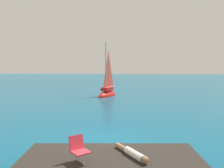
# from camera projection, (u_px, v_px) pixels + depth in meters

# --- Properties ---
(ground_plane) EXTENTS (160.00, 160.00, 0.00)m
(ground_plane) POSITION_uv_depth(u_px,v_px,m) (105.00, 142.00, 10.43)
(ground_plane) COLOR #0F5675
(boulder_seaward) EXTENTS (1.04, 1.28, 0.76)m
(boulder_seaward) POSITION_uv_depth(u_px,v_px,m) (98.00, 159.00, 8.46)
(boulder_seaward) COLOR #302825
(boulder_seaward) RESTS_ON ground
(boulder_inland) EXTENTS (0.95, 0.84, 0.61)m
(boulder_inland) POSITION_uv_depth(u_px,v_px,m) (137.00, 154.00, 8.99)
(boulder_inland) COLOR #2E2625
(boulder_inland) RESTS_ON ground
(sailboat_near) EXTENTS (2.47, 3.71, 6.70)m
(sailboat_near) POSITION_uv_depth(u_px,v_px,m) (107.00, 93.00, 25.85)
(sailboat_near) COLOR red
(sailboat_near) RESTS_ON ground
(person_sunbather) EXTENTS (1.11, 1.52, 0.25)m
(person_sunbather) POSITION_uv_depth(u_px,v_px,m) (132.00, 153.00, 7.38)
(person_sunbather) COLOR white
(person_sunbather) RESTS_ON shore_ledge
(beach_chair) EXTENTS (0.75, 0.76, 0.80)m
(beach_chair) POSITION_uv_depth(u_px,v_px,m) (79.00, 148.00, 6.95)
(beach_chair) COLOR #E03342
(beach_chair) RESTS_ON shore_ledge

